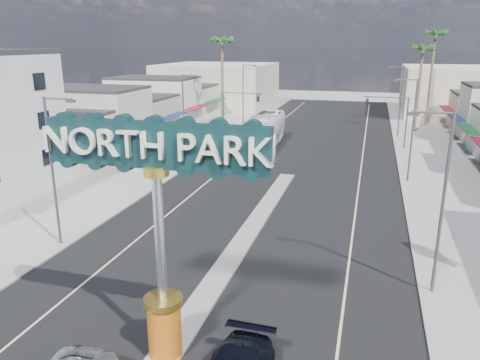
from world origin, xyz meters
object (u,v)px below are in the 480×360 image
Objects in this scene: traffic_signal_right at (391,112)px; streetlight_l_near at (54,165)px; streetlight_l_far at (244,93)px; palm_right_far at (435,39)px; city_bus at (264,130)px; streetlight_r_mid at (411,125)px; palm_right_mid at (423,53)px; traffic_signal_left at (237,106)px; palm_left_far at (222,46)px; streetlight_r_near at (440,196)px; streetlight_l_mid at (185,115)px; gateway_sign at (158,216)px; car_parked_left at (237,158)px; streetlight_r_far at (400,98)px.

streetlight_l_near reaches higher than traffic_signal_right.
palm_right_far is (25.43, 10.00, 7.32)m from streetlight_l_far.
palm_right_far is 30.60m from city_bus.
palm_right_mid is (2.57, 26.00, 5.54)m from streetlight_r_mid.
traffic_signal_left is 0.45× the size of city_bus.
streetlight_r_mid is at bearing -40.48° from palm_left_far.
palm_left_far is (-2.57, 40.00, 6.43)m from streetlight_l_near.
streetlight_r_near is at bearing -90.00° from streetlight_r_mid.
traffic_signal_left is 31.22m from palm_right_far.
streetlight_l_mid is 13.03m from city_bus.
traffic_signal_left is at bearing -143.33° from palm_right_far.
gateway_sign is at bearing -103.53° from palm_right_mid.
gateway_sign is 30.11m from car_parked_left.
streetlight_l_near is (-1.25, -33.99, 0.79)m from traffic_signal_left.
streetlight_r_near is (10.43, 8.02, -0.86)m from gateway_sign.
streetlight_l_mid is 21.16m from palm_left_far.
palm_right_far is (25.43, 32.00, 7.32)m from streetlight_l_mid.
streetlight_l_far is at bearing 157.80° from traffic_signal_right.
streetlight_r_mid is (20.87, -22.00, 0.00)m from streetlight_l_far.
traffic_signal_right is at bearing -15.15° from palm_left_far.
streetlight_l_near and streetlight_r_near have the same top height.
streetlight_r_far is at bearing 81.14° from traffic_signal_right.
streetlight_l_near reaches higher than car_parked_left.
streetlight_l_near is 32.05m from city_bus.
gateway_sign is 29.91m from streetlight_r_mid.
streetlight_l_near and streetlight_r_mid have the same top height.
streetlight_r_far reaches higher than traffic_signal_left.
streetlight_r_far is (1.25, 8.01, 0.79)m from traffic_signal_right.
traffic_signal_left is 10.14m from palm_left_far.
streetlight_r_mid is 31.47m from palm_left_far.
traffic_signal_right is 0.67× the size of streetlight_l_far.
streetlight_r_far is at bearing 4.88° from palm_left_far.
streetlight_l_far is 12.29m from city_bus.
traffic_signal_right is at bearing 95.10° from streetlight_r_mid.
streetlight_r_near is (20.87, -20.00, 0.00)m from streetlight_l_mid.
streetlight_r_far reaches higher than city_bus.
palm_left_far is 22.91m from car_parked_left.
palm_right_far reaches higher than streetlight_l_far.
streetlight_r_far is at bearing 45.09° from car_parked_left.
streetlight_r_near is 0.69× the size of palm_left_far.
gateway_sign is at bearing -74.85° from palm_left_far.
palm_right_far is at bearing 63.94° from streetlight_l_near.
palm_right_far is 2.83× the size of car_parked_left.
streetlight_r_near is 1.00× the size of streetlight_r_far.
streetlight_l_near is 0.69× the size of palm_left_far.
traffic_signal_left is at bearing 87.90° from streetlight_l_near.
traffic_signal_left is at bearing -151.58° from palm_right_mid.
streetlight_r_mid is at bearing -98.12° from palm_right_far.
gateway_sign is 1.02× the size of streetlight_l_far.
streetlight_r_near is 0.74× the size of palm_right_mid.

